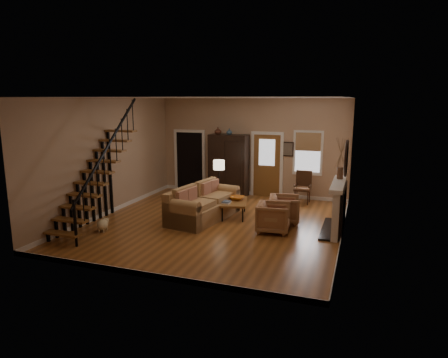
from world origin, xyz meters
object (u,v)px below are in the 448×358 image
(armchair_right, at_px, (284,209))
(floor_lamp, at_px, (219,185))
(coffee_table, at_px, (234,209))
(armchair_left, at_px, (273,217))
(side_chair, at_px, (303,187))
(sofa, at_px, (204,203))
(armoire, at_px, (229,165))

(armchair_right, relative_size, floor_lamp, 0.54)
(coffee_table, relative_size, armchair_left, 1.46)
(armchair_left, relative_size, side_chair, 0.79)
(armchair_left, bearing_deg, sofa, 72.41)
(coffee_table, xyz_separation_m, side_chair, (1.60, 2.13, 0.28))
(armchair_right, bearing_deg, floor_lamp, 60.03)
(armchair_right, relative_size, side_chair, 0.79)
(sofa, xyz_separation_m, armchair_left, (2.05, -0.42, -0.08))
(armchair_right, distance_m, floor_lamp, 2.29)
(coffee_table, distance_m, armchair_right, 1.46)
(armoire, relative_size, side_chair, 2.06)
(floor_lamp, bearing_deg, coffee_table, -43.49)
(coffee_table, xyz_separation_m, armchair_left, (1.34, -0.94, 0.14))
(armoire, relative_size, coffee_table, 1.77)
(armoire, relative_size, floor_lamp, 1.42)
(armchair_right, xyz_separation_m, floor_lamp, (-2.14, 0.72, 0.38))
(coffee_table, xyz_separation_m, floor_lamp, (-0.69, 0.65, 0.51))
(coffee_table, bearing_deg, sofa, -143.94)
(floor_lamp, relative_size, side_chair, 1.45)
(coffee_table, bearing_deg, armchair_left, -34.92)
(sofa, height_order, side_chair, side_chair)
(armoire, height_order, armchair_right, armoire)
(armoire, relative_size, sofa, 0.87)
(armoire, distance_m, armchair_right, 3.46)
(sofa, distance_m, floor_lamp, 1.20)
(armoire, bearing_deg, armchair_left, -54.97)
(armoire, bearing_deg, coffee_table, -67.84)
(armchair_left, xyz_separation_m, side_chair, (0.26, 3.07, 0.14))
(armoire, relative_size, armchair_left, 2.59)
(armchair_left, bearing_deg, side_chair, -10.81)
(sofa, bearing_deg, armchair_right, 20.76)
(sofa, distance_m, armchair_right, 2.20)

